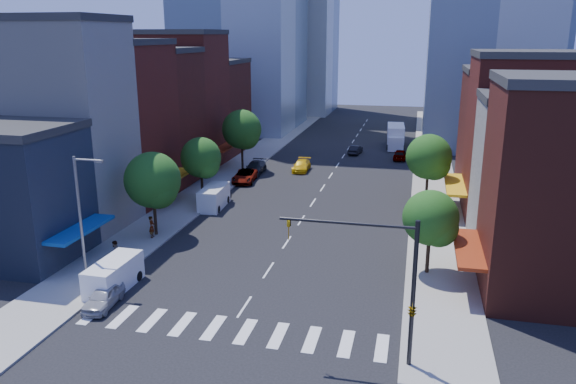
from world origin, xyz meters
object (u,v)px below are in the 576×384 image
(traffic_car_oncoming, at_px, (355,150))
(pedestrian_near, at_px, (152,227))
(parked_car_front, at_px, (103,297))
(parked_car_rear, at_px, (255,168))
(box_truck, at_px, (396,137))
(parked_car_second, at_px, (218,198))
(cargo_van_far, at_px, (214,198))
(pedestrian_far, at_px, (115,252))
(cargo_van_near, at_px, (113,276))
(taxi, at_px, (302,166))
(traffic_car_far, at_px, (400,154))
(parked_car_third, at_px, (245,176))

(traffic_car_oncoming, relative_size, pedestrian_near, 2.07)
(parked_car_front, bearing_deg, parked_car_rear, 86.69)
(box_truck, bearing_deg, parked_car_second, -118.40)
(cargo_van_far, relative_size, pedestrian_far, 2.83)
(cargo_van_near, xyz_separation_m, cargo_van_far, (0.01, 19.63, 0.02))
(cargo_van_far, height_order, taxi, cargo_van_far)
(parked_car_rear, height_order, taxi, parked_car_rear)
(cargo_van_far, distance_m, taxi, 18.52)
(box_truck, bearing_deg, parked_car_front, -108.53)
(box_truck, distance_m, pedestrian_far, 55.45)
(cargo_van_near, distance_m, taxi, 37.73)
(cargo_van_far, bearing_deg, parked_car_front, -91.76)
(traffic_car_oncoming, bearing_deg, pedestrian_near, 79.53)
(parked_car_front, xyz_separation_m, traffic_car_oncoming, (10.37, 51.88, -0.01))
(traffic_car_oncoming, distance_m, pedestrian_near, 41.73)
(cargo_van_near, relative_size, traffic_car_far, 1.15)
(parked_car_third, relative_size, box_truck, 0.62)
(traffic_car_far, relative_size, pedestrian_far, 2.38)
(cargo_van_far, distance_m, box_truck, 40.11)
(taxi, bearing_deg, box_truck, 58.12)
(parked_car_second, distance_m, cargo_van_far, 1.34)
(parked_car_second, xyz_separation_m, parked_car_third, (0.00, 9.35, 0.08))
(parked_car_third, distance_m, box_truck, 30.75)
(pedestrian_far, bearing_deg, cargo_van_far, 169.77)
(parked_car_front, distance_m, parked_car_rear, 36.94)
(parked_car_third, bearing_deg, cargo_van_far, -95.82)
(cargo_van_near, relative_size, cargo_van_far, 0.96)
(parked_car_rear, distance_m, taxi, 6.08)
(taxi, distance_m, pedestrian_near, 28.42)
(pedestrian_near, bearing_deg, parked_car_second, -20.82)
(parked_car_front, distance_m, pedestrian_far, 6.85)
(parked_car_second, distance_m, cargo_van_near, 20.90)
(parked_car_third, height_order, cargo_van_near, cargo_van_near)
(parked_car_rear, bearing_deg, taxi, 25.15)
(parked_car_rear, relative_size, taxi, 1.09)
(parked_car_third, distance_m, cargo_van_near, 30.25)
(cargo_van_near, relative_size, pedestrian_near, 2.63)
(parked_car_front, distance_m, traffic_car_far, 52.27)
(parked_car_front, relative_size, parked_car_third, 0.74)
(parked_car_rear, relative_size, cargo_van_near, 1.04)
(traffic_car_oncoming, relative_size, traffic_car_far, 0.91)
(parked_car_third, xyz_separation_m, traffic_car_oncoming, (11.00, 19.30, -0.08))
(parked_car_third, bearing_deg, parked_car_front, -94.75)
(parked_car_front, relative_size, pedestrian_near, 2.05)
(traffic_car_far, height_order, pedestrian_near, pedestrian_near)
(parked_car_third, height_order, pedestrian_near, pedestrian_near)
(taxi, bearing_deg, parked_car_rear, -154.82)
(traffic_car_far, bearing_deg, parked_car_second, 58.60)
(parked_car_front, bearing_deg, taxi, 78.81)
(traffic_car_far, distance_m, box_truck, 9.19)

